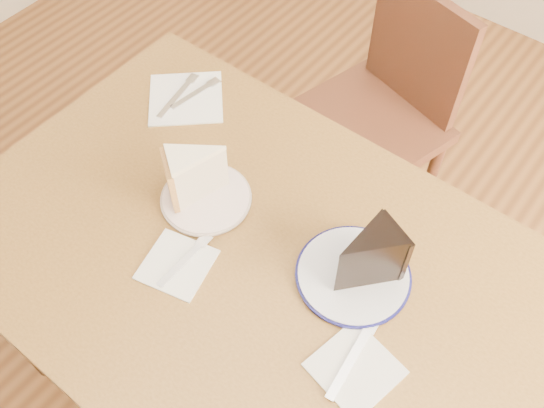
# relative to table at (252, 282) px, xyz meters

# --- Properties ---
(ground) EXTENTS (4.00, 4.00, 0.00)m
(ground) POSITION_rel_table_xyz_m (0.00, 0.00, -0.65)
(ground) COLOR #4A2A13
(ground) RESTS_ON ground
(table) EXTENTS (1.20, 0.80, 0.75)m
(table) POSITION_rel_table_xyz_m (0.00, 0.00, 0.00)
(table) COLOR #4D3315
(table) RESTS_ON ground
(chair_far) EXTENTS (0.50, 0.50, 0.82)m
(chair_far) POSITION_rel_table_xyz_m (-0.13, 0.75, -0.19)
(chair_far) COLOR #351910
(chair_far) RESTS_ON ground
(plate_cream) EXTENTS (0.18, 0.18, 0.01)m
(plate_cream) POSITION_rel_table_xyz_m (-0.16, 0.05, 0.10)
(plate_cream) COLOR silver
(plate_cream) RESTS_ON table
(plate_navy) EXTENTS (0.21, 0.21, 0.01)m
(plate_navy) POSITION_rel_table_xyz_m (0.18, 0.09, 0.10)
(plate_navy) COLOR white
(plate_navy) RESTS_ON table
(carrot_cake) EXTENTS (0.13, 0.14, 0.11)m
(carrot_cake) POSITION_rel_table_xyz_m (-0.18, 0.06, 0.16)
(carrot_cake) COLOR beige
(carrot_cake) RESTS_ON plate_cream
(chocolate_cake) EXTENTS (0.12, 0.14, 0.12)m
(chocolate_cake) POSITION_rel_table_xyz_m (0.19, 0.09, 0.17)
(chocolate_cake) COLOR black
(chocolate_cake) RESTS_ON plate_navy
(napkin_cream) EXTENTS (0.15, 0.15, 0.00)m
(napkin_cream) POSITION_rel_table_xyz_m (-0.10, -0.10, 0.10)
(napkin_cream) COLOR white
(napkin_cream) RESTS_ON table
(napkin_navy) EXTENTS (0.16, 0.16, 0.00)m
(napkin_navy) POSITION_rel_table_xyz_m (0.28, -0.06, 0.10)
(napkin_navy) COLOR white
(napkin_navy) RESTS_ON table
(napkin_spare) EXTENTS (0.24, 0.24, 0.00)m
(napkin_spare) POSITION_rel_table_xyz_m (-0.40, 0.24, 0.10)
(napkin_spare) COLOR white
(napkin_spare) RESTS_ON table
(fork_cream) EXTENTS (0.02, 0.14, 0.00)m
(fork_cream) POSITION_rel_table_xyz_m (-0.09, -0.09, 0.10)
(fork_cream) COLOR silver
(fork_cream) RESTS_ON napkin_cream
(knife_navy) EXTENTS (0.03, 0.17, 0.00)m
(knife_navy) POSITION_rel_table_xyz_m (0.27, -0.05, 0.10)
(knife_navy) COLOR silver
(knife_navy) RESTS_ON napkin_navy
(fork_spare) EXTENTS (0.04, 0.14, 0.00)m
(fork_spare) POSITION_rel_table_xyz_m (-0.39, 0.27, 0.10)
(fork_spare) COLOR silver
(fork_spare) RESTS_ON napkin_spare
(knife_spare) EXTENTS (0.04, 0.16, 0.00)m
(knife_spare) POSITION_rel_table_xyz_m (-0.42, 0.23, 0.10)
(knife_spare) COLOR silver
(knife_spare) RESTS_ON napkin_spare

